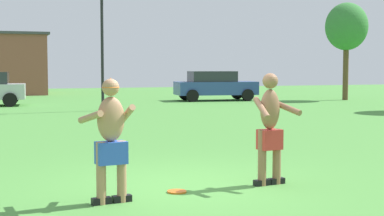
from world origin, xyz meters
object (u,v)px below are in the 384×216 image
Objects in this scene: frisbee at (177,192)px; lamp_post at (102,38)px; player_with_cap at (111,135)px; tree_left_field at (347,27)px; player_in_red at (270,126)px; car_blue_mid_lot at (215,85)px.

frisbee is 15.94m from lamp_post.
player_with_cap is at bearing -162.68° from frisbee.
tree_left_field is at bearing 50.11° from frisbee.
tree_left_field is (13.92, 3.19, 0.94)m from lamp_post.
player_in_red reaches higher than player_with_cap.
player_in_red is at bearing 1.45° from frisbee.
player_in_red is at bearing -90.83° from lamp_post.
player_in_red is at bearing 8.00° from player_with_cap.
player_in_red is at bearing -127.10° from tree_left_field.
player_in_red is 0.36× the size of lamp_post.
player_in_red is 0.39× the size of car_blue_mid_lot.
lamp_post reaches higher than player_in_red.
player_with_cap is at bearing -172.00° from player_in_red.
car_blue_mid_lot is at bearing 70.71° from player_in_red.
frisbee is (-1.52, -0.04, -0.90)m from player_in_red.
player_in_red is at bearing -109.29° from car_blue_mid_lot.
player_with_cap is 23.10m from car_blue_mid_lot.
car_blue_mid_lot is at bearing 164.84° from tree_left_field.
car_blue_mid_lot is 7.85m from tree_left_field.
lamp_post is (2.77, 15.87, 2.09)m from player_with_cap.
lamp_post is 0.91× the size of tree_left_field.
frisbee is 24.75m from tree_left_field.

